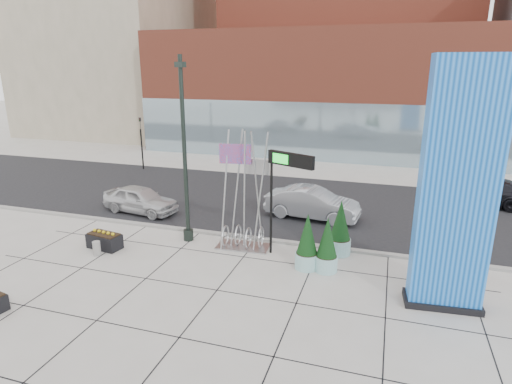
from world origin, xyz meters
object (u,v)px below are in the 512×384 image
(public_art_sculpture, at_px, (243,218))
(overhead_street_sign, at_px, (290,167))
(blue_pylon, at_px, (457,194))
(lamp_post, at_px, (185,169))
(concrete_bollard, at_px, (97,248))
(car_silver_mid, at_px, (312,203))
(car_white_west, at_px, (140,200))

(public_art_sculpture, bearing_deg, overhead_street_sign, -8.78)
(blue_pylon, xyz_separation_m, public_art_sculpture, (-8.17, 2.55, -2.62))
(lamp_post, xyz_separation_m, concrete_bollard, (-3.05, -2.77, -3.14))
(lamp_post, bearing_deg, concrete_bollard, -137.82)
(concrete_bollard, bearing_deg, blue_pylon, 0.86)
(overhead_street_sign, relative_size, car_silver_mid, 0.92)
(blue_pylon, bearing_deg, public_art_sculpture, 157.67)
(car_silver_mid, bearing_deg, overhead_street_sign, -175.31)
(blue_pylon, xyz_separation_m, car_silver_mid, (-5.91, 7.34, -3.21))
(lamp_post, relative_size, overhead_street_sign, 1.82)
(concrete_bollard, bearing_deg, lamp_post, 42.18)
(lamp_post, xyz_separation_m, overhead_street_sign, (4.91, -0.20, 0.52))
(overhead_street_sign, bearing_deg, public_art_sculpture, -162.14)
(blue_pylon, bearing_deg, car_silver_mid, 123.82)
(lamp_post, distance_m, concrete_bollard, 5.18)
(blue_pylon, height_order, car_silver_mid, blue_pylon)
(blue_pylon, distance_m, lamp_post, 11.26)
(public_art_sculpture, xyz_separation_m, overhead_street_sign, (2.13, -0.20, 2.56))
(public_art_sculpture, height_order, car_silver_mid, public_art_sculpture)
(blue_pylon, distance_m, concrete_bollard, 14.49)
(car_white_west, bearing_deg, overhead_street_sign, -99.66)
(blue_pylon, xyz_separation_m, concrete_bollard, (-14.00, -0.21, -3.72))
(public_art_sculpture, relative_size, concrete_bollard, 8.44)
(public_art_sculpture, distance_m, overhead_street_sign, 3.34)
(public_art_sculpture, distance_m, concrete_bollard, 6.54)
(overhead_street_sign, bearing_deg, concrete_bollard, -138.95)
(car_white_west, bearing_deg, concrete_bollard, -158.76)
(lamp_post, relative_size, car_white_west, 1.92)
(overhead_street_sign, relative_size, car_white_west, 1.05)
(concrete_bollard, height_order, overhead_street_sign, overhead_street_sign)
(overhead_street_sign, bearing_deg, blue_pylon, 1.91)
(blue_pylon, bearing_deg, overhead_street_sign, 153.73)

